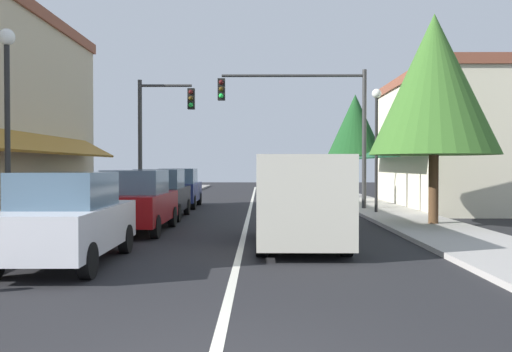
# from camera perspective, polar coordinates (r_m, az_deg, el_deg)

# --- Properties ---
(ground_plane) EXTENTS (80.00, 80.00, 0.00)m
(ground_plane) POSITION_cam_1_polar(r_m,az_deg,el_deg) (22.61, -0.68, -3.73)
(ground_plane) COLOR black
(sidewalk_left) EXTENTS (2.60, 56.00, 0.12)m
(sidewalk_left) POSITION_cam_1_polar(r_m,az_deg,el_deg) (23.37, -14.32, -3.46)
(sidewalk_left) COLOR gray
(sidewalk_left) RESTS_ON ground
(sidewalk_right) EXTENTS (2.60, 56.00, 0.12)m
(sidewalk_right) POSITION_cam_1_polar(r_m,az_deg,el_deg) (23.16, 13.08, -3.49)
(sidewalk_right) COLOR #A39E99
(sidewalk_right) RESTS_ON ground
(lane_center_stripe) EXTENTS (0.14, 52.00, 0.01)m
(lane_center_stripe) POSITION_cam_1_polar(r_m,az_deg,el_deg) (22.61, -0.68, -3.72)
(lane_center_stripe) COLOR silver
(lane_center_stripe) RESTS_ON ground
(storefront_right_block) EXTENTS (5.45, 10.20, 5.94)m
(storefront_right_block) POSITION_cam_1_polar(r_m,az_deg,el_deg) (25.95, 19.41, 3.40)
(storefront_right_block) COLOR beige
(storefront_right_block) RESTS_ON ground
(parked_car_nearest_left) EXTENTS (1.83, 4.13, 1.77)m
(parked_car_nearest_left) POSITION_cam_1_polar(r_m,az_deg,el_deg) (10.98, -19.21, -4.28)
(parked_car_nearest_left) COLOR silver
(parked_car_nearest_left) RESTS_ON ground
(parked_car_second_left) EXTENTS (1.79, 4.10, 1.77)m
(parked_car_second_left) POSITION_cam_1_polar(r_m,az_deg,el_deg) (15.80, -12.42, -2.63)
(parked_car_second_left) COLOR maroon
(parked_car_second_left) RESTS_ON ground
(parked_car_third_left) EXTENTS (1.83, 4.13, 1.77)m
(parked_car_third_left) POSITION_cam_1_polar(r_m,az_deg,el_deg) (19.85, -10.01, -1.87)
(parked_car_third_left) COLOR black
(parked_car_third_left) RESTS_ON ground
(parked_car_far_left) EXTENTS (1.84, 4.13, 1.77)m
(parked_car_far_left) POSITION_cam_1_polar(r_m,az_deg,el_deg) (25.00, -8.09, -1.26)
(parked_car_far_left) COLOR navy
(parked_car_far_left) RESTS_ON ground
(van_in_lane) EXTENTS (2.02, 5.19, 2.12)m
(van_in_lane) POSITION_cam_1_polar(r_m,az_deg,el_deg) (12.96, 4.46, -2.22)
(van_in_lane) COLOR beige
(van_in_lane) RESTS_ON ground
(traffic_signal_mast_arm) EXTENTS (6.21, 0.50, 5.92)m
(traffic_signal_mast_arm) POSITION_cam_1_polar(r_m,az_deg,el_deg) (22.94, 6.01, 6.60)
(traffic_signal_mast_arm) COLOR #333333
(traffic_signal_mast_arm) RESTS_ON ground
(traffic_signal_left_corner) EXTENTS (2.50, 0.50, 5.64)m
(traffic_signal_left_corner) POSITION_cam_1_polar(r_m,az_deg,el_deg) (24.07, -10.28, 5.28)
(traffic_signal_left_corner) COLOR #333333
(traffic_signal_left_corner) RESTS_ON ground
(street_lamp_left_near) EXTENTS (0.36, 0.36, 4.90)m
(street_lamp_left_near) POSITION_cam_1_polar(r_m,az_deg,el_deg) (13.20, -24.65, 7.05)
(street_lamp_left_near) COLOR black
(street_lamp_left_near) RESTS_ON ground
(street_lamp_right_mid) EXTENTS (0.36, 0.36, 4.84)m
(street_lamp_right_mid) POSITION_cam_1_polar(r_m,az_deg,el_deg) (21.37, 12.52, 4.71)
(street_lamp_right_mid) COLOR black
(street_lamp_right_mid) RESTS_ON ground
(tree_right_near) EXTENTS (3.93, 3.93, 6.56)m
(tree_right_near) POSITION_cam_1_polar(r_m,az_deg,el_deg) (17.74, 18.18, 9.09)
(tree_right_near) COLOR #4C331E
(tree_right_near) RESTS_ON ground
(tree_right_far) EXTENTS (3.27, 3.27, 6.07)m
(tree_right_far) POSITION_cam_1_polar(r_m,az_deg,el_deg) (32.33, 10.37, 5.23)
(tree_right_far) COLOR #4C331E
(tree_right_far) RESTS_ON ground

